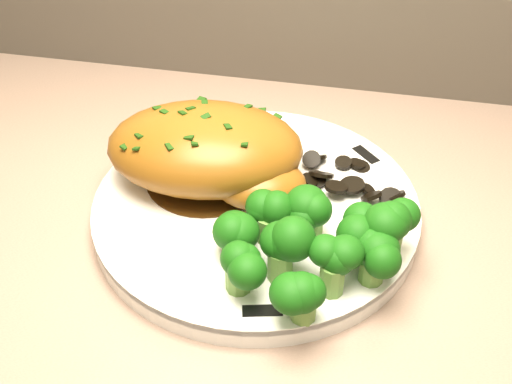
# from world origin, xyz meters

# --- Properties ---
(plate) EXTENTS (0.36, 0.36, 0.02)m
(plate) POSITION_xyz_m (-0.05, 1.74, 0.86)
(plate) COLOR white
(plate) RESTS_ON counter
(rim_accent_0) EXTENTS (0.03, 0.03, 0.00)m
(rim_accent_0) POSITION_xyz_m (0.04, 1.83, 0.88)
(rim_accent_0) COLOR black
(rim_accent_0) RESTS_ON plate
(rim_accent_1) EXTENTS (0.02, 0.03, 0.00)m
(rim_accent_1) POSITION_xyz_m (-0.16, 1.78, 0.88)
(rim_accent_1) COLOR black
(rim_accent_1) RESTS_ON plate
(rim_accent_2) EXTENTS (0.03, 0.02, 0.00)m
(rim_accent_2) POSITION_xyz_m (-0.02, 1.62, 0.88)
(rim_accent_2) COLOR black
(rim_accent_2) RESTS_ON plate
(gravy_pool) EXTENTS (0.11, 0.11, 0.00)m
(gravy_pool) POSITION_xyz_m (-0.10, 1.76, 0.88)
(gravy_pool) COLOR #3C220A
(gravy_pool) RESTS_ON plate
(chicken_breast) EXTENTS (0.19, 0.14, 0.07)m
(chicken_breast) POSITION_xyz_m (-0.09, 1.76, 0.91)
(chicken_breast) COLOR #955A19
(chicken_breast) RESTS_ON plate
(mushroom_pile) EXTENTS (0.08, 0.06, 0.02)m
(mushroom_pile) POSITION_xyz_m (0.03, 1.78, 0.88)
(mushroom_pile) COLOR black
(mushroom_pile) RESTS_ON plate
(broccoli_florets) EXTENTS (0.15, 0.11, 0.04)m
(broccoli_florets) POSITION_xyz_m (0.01, 1.67, 0.90)
(broccoli_florets) COLOR #64933E
(broccoli_florets) RESTS_ON plate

